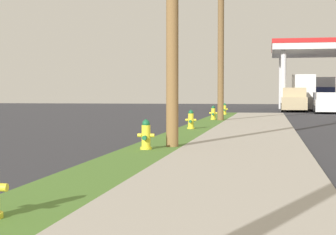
% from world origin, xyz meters
% --- Properties ---
extents(fire_hydrant_second, '(0.42, 0.38, 0.74)m').
position_xyz_m(fire_hydrant_second, '(0.64, 12.81, 0.45)').
color(fire_hydrant_second, yellow).
rests_on(fire_hydrant_second, grass_verge).
extents(fire_hydrant_third, '(0.42, 0.37, 0.74)m').
position_xyz_m(fire_hydrant_third, '(0.62, 21.00, 0.45)').
color(fire_hydrant_third, yellow).
rests_on(fire_hydrant_third, grass_verge).
extents(fire_hydrant_fourth, '(0.42, 0.37, 0.74)m').
position_xyz_m(fire_hydrant_fourth, '(0.72, 28.80, 0.45)').
color(fire_hydrant_fourth, yellow).
rests_on(fire_hydrant_fourth, grass_verge).
extents(fire_hydrant_fifth, '(0.42, 0.38, 0.74)m').
position_xyz_m(fire_hydrant_fifth, '(0.72, 36.27, 0.45)').
color(fire_hydrant_fifth, yellow).
rests_on(fire_hydrant_fifth, grass_verge).
extents(utility_pole_background, '(1.00, 1.15, 8.34)m').
position_xyz_m(utility_pole_background, '(1.15, 28.34, 4.37)').
color(utility_pole_background, brown).
rests_on(utility_pole_background, grass_verge).
extents(car_white_by_near_pump, '(2.11, 4.57, 1.57)m').
position_xyz_m(car_white_by_near_pump, '(7.92, 43.23, 0.72)').
color(car_white_by_near_pump, white).
rests_on(car_white_by_near_pump, ground).
extents(truck_navy_at_forecourt, '(2.59, 6.54, 3.11)m').
position_xyz_m(truck_navy_at_forecourt, '(9.06, 57.28, 1.49)').
color(truck_navy_at_forecourt, navy).
rests_on(truck_navy_at_forecourt, ground).
extents(truck_silver_on_apron, '(2.49, 6.51, 3.11)m').
position_xyz_m(truck_silver_on_apron, '(6.61, 50.14, 1.49)').
color(truck_silver_on_apron, '#BCBCC1').
rests_on(truck_silver_on_apron, ground).
extents(truck_tan_at_far_bay, '(2.27, 5.46, 1.97)m').
position_xyz_m(truck_tan_at_far_bay, '(5.63, 46.63, 0.91)').
color(truck_tan_at_far_bay, tan).
rests_on(truck_tan_at_far_bay, ground).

